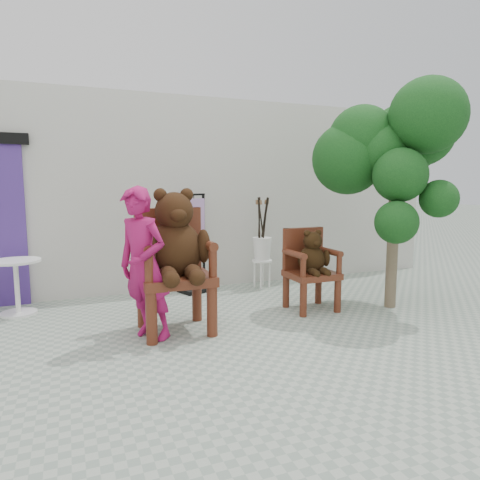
{
  "coord_description": "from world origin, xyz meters",
  "views": [
    {
      "loc": [
        -1.86,
        -3.91,
        1.64
      ],
      "look_at": [
        0.14,
        1.07,
        0.95
      ],
      "focal_mm": 32.0,
      "sensor_mm": 36.0,
      "label": 1
    }
  ],
  "objects_px": {
    "cafe_table": "(17,280)",
    "tree": "(393,145)",
    "chair_small": "(310,261)",
    "display_stand": "(195,255)",
    "chair_big": "(174,250)",
    "person": "(145,265)",
    "stool_bucket": "(262,248)"
  },
  "relations": [
    {
      "from": "tree",
      "to": "cafe_table",
      "type": "bearing_deg",
      "value": 163.1
    },
    {
      "from": "chair_big",
      "to": "cafe_table",
      "type": "xyz_separation_m",
      "value": [
        -1.72,
        1.36,
        -0.48
      ]
    },
    {
      "from": "chair_small",
      "to": "stool_bucket",
      "type": "xyz_separation_m",
      "value": [
        -0.09,
        1.31,
        0.0
      ]
    },
    {
      "from": "cafe_table",
      "to": "stool_bucket",
      "type": "relative_size",
      "value": 0.48
    },
    {
      "from": "chair_small",
      "to": "person",
      "type": "xyz_separation_m",
      "value": [
        -2.22,
        -0.39,
        0.17
      ]
    },
    {
      "from": "stool_bucket",
      "to": "tree",
      "type": "distance_m",
      "value": 2.47
    },
    {
      "from": "person",
      "to": "display_stand",
      "type": "relative_size",
      "value": 1.07
    },
    {
      "from": "cafe_table",
      "to": "tree",
      "type": "bearing_deg",
      "value": -16.9
    },
    {
      "from": "person",
      "to": "cafe_table",
      "type": "distance_m",
      "value": 2.11
    },
    {
      "from": "chair_small",
      "to": "stool_bucket",
      "type": "relative_size",
      "value": 0.74
    },
    {
      "from": "chair_big",
      "to": "tree",
      "type": "xyz_separation_m",
      "value": [
        2.94,
        -0.06,
        1.25
      ]
    },
    {
      "from": "chair_small",
      "to": "cafe_table",
      "type": "height_order",
      "value": "chair_small"
    },
    {
      "from": "display_stand",
      "to": "tree",
      "type": "height_order",
      "value": "tree"
    },
    {
      "from": "chair_big",
      "to": "stool_bucket",
      "type": "xyz_separation_m",
      "value": [
        1.77,
        1.49,
        -0.28
      ]
    },
    {
      "from": "chair_small",
      "to": "display_stand",
      "type": "relative_size",
      "value": 0.71
    },
    {
      "from": "display_stand",
      "to": "chair_big",
      "type": "bearing_deg",
      "value": -133.77
    },
    {
      "from": "cafe_table",
      "to": "display_stand",
      "type": "distance_m",
      "value": 2.44
    },
    {
      "from": "display_stand",
      "to": "cafe_table",
      "type": "bearing_deg",
      "value": 165.8
    },
    {
      "from": "cafe_table",
      "to": "tree",
      "type": "height_order",
      "value": "tree"
    },
    {
      "from": "stool_bucket",
      "to": "chair_big",
      "type": "bearing_deg",
      "value": -139.84
    },
    {
      "from": "person",
      "to": "stool_bucket",
      "type": "bearing_deg",
      "value": 88.96
    },
    {
      "from": "person",
      "to": "stool_bucket",
      "type": "xyz_separation_m",
      "value": [
        2.13,
        1.7,
        -0.17
      ]
    },
    {
      "from": "chair_small",
      "to": "tree",
      "type": "bearing_deg",
      "value": -12.35
    },
    {
      "from": "cafe_table",
      "to": "display_stand",
      "type": "xyz_separation_m",
      "value": [
        2.42,
        0.28,
        0.14
      ]
    },
    {
      "from": "person",
      "to": "display_stand",
      "type": "xyz_separation_m",
      "value": [
        1.06,
        1.84,
        -0.23
      ]
    },
    {
      "from": "cafe_table",
      "to": "chair_small",
      "type": "bearing_deg",
      "value": -18.24
    },
    {
      "from": "chair_big",
      "to": "person",
      "type": "bearing_deg",
      "value": -150.43
    },
    {
      "from": "chair_small",
      "to": "person",
      "type": "height_order",
      "value": "person"
    },
    {
      "from": "person",
      "to": "display_stand",
      "type": "distance_m",
      "value": 2.14
    },
    {
      "from": "tree",
      "to": "stool_bucket",
      "type": "bearing_deg",
      "value": 127.13
    },
    {
      "from": "chair_big",
      "to": "cafe_table",
      "type": "relative_size",
      "value": 2.28
    },
    {
      "from": "chair_small",
      "to": "chair_big",
      "type": "bearing_deg",
      "value": -174.46
    }
  ]
}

